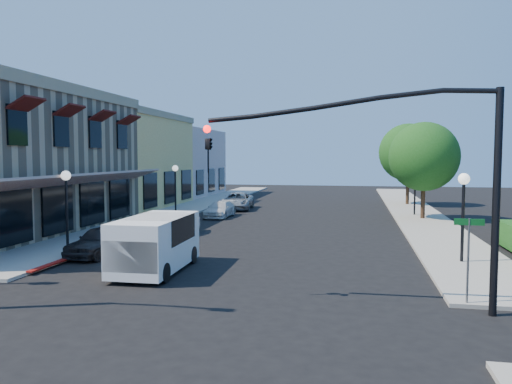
% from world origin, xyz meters
% --- Properties ---
extents(ground, '(120.00, 120.00, 0.00)m').
position_xyz_m(ground, '(0.00, 0.00, 0.00)').
color(ground, black).
rests_on(ground, ground).
extents(sidewalk_left, '(3.50, 50.00, 0.12)m').
position_xyz_m(sidewalk_left, '(-8.75, 27.00, 0.06)').
color(sidewalk_left, gray).
rests_on(sidewalk_left, ground).
extents(sidewalk_right, '(3.50, 50.00, 0.12)m').
position_xyz_m(sidewalk_right, '(8.75, 27.00, 0.06)').
color(sidewalk_right, gray).
rests_on(sidewalk_right, ground).
extents(curb_red_strip, '(0.25, 10.00, 0.06)m').
position_xyz_m(curb_red_strip, '(-6.90, 8.00, 0.00)').
color(curb_red_strip, maroon).
rests_on(curb_red_strip, ground).
extents(yellow_stucco_building, '(10.00, 12.00, 7.60)m').
position_xyz_m(yellow_stucco_building, '(-15.50, 26.00, 3.80)').
color(yellow_stucco_building, '#D7B260').
rests_on(yellow_stucco_building, ground).
extents(pink_stucco_building, '(10.00, 12.00, 7.00)m').
position_xyz_m(pink_stucco_building, '(-15.50, 38.00, 3.50)').
color(pink_stucco_building, tan).
rests_on(pink_stucco_building, ground).
extents(street_tree_a, '(4.56, 4.56, 6.48)m').
position_xyz_m(street_tree_a, '(8.80, 22.00, 4.19)').
color(street_tree_a, black).
rests_on(street_tree_a, ground).
extents(street_tree_b, '(4.94, 4.94, 7.02)m').
position_xyz_m(street_tree_b, '(8.80, 32.00, 4.54)').
color(street_tree_b, black).
rests_on(street_tree_b, ground).
extents(signal_mast_arm, '(8.01, 0.39, 6.00)m').
position_xyz_m(signal_mast_arm, '(5.86, 1.50, 4.09)').
color(signal_mast_arm, black).
rests_on(signal_mast_arm, ground).
extents(street_name_sign, '(0.80, 0.06, 2.50)m').
position_xyz_m(street_name_sign, '(7.50, 2.20, 1.70)').
color(street_name_sign, '#595B5E').
rests_on(street_name_sign, ground).
extents(lamppost_left_near, '(0.44, 0.44, 3.57)m').
position_xyz_m(lamppost_left_near, '(-8.50, 8.00, 2.74)').
color(lamppost_left_near, black).
rests_on(lamppost_left_near, ground).
extents(lamppost_left_far, '(0.44, 0.44, 3.57)m').
position_xyz_m(lamppost_left_far, '(-8.50, 22.00, 2.74)').
color(lamppost_left_far, black).
rests_on(lamppost_left_far, ground).
extents(lamppost_right_near, '(0.44, 0.44, 3.57)m').
position_xyz_m(lamppost_right_near, '(8.50, 8.00, 2.74)').
color(lamppost_right_near, black).
rests_on(lamppost_right_near, ground).
extents(lamppost_right_far, '(0.44, 0.44, 3.57)m').
position_xyz_m(lamppost_right_far, '(8.50, 24.00, 2.74)').
color(lamppost_right_far, black).
rests_on(lamppost_right_far, ground).
extents(white_van, '(2.08, 4.56, 2.01)m').
position_xyz_m(white_van, '(-2.77, 4.50, 1.16)').
color(white_van, white).
rests_on(white_van, ground).
extents(parked_car_a, '(1.94, 3.87, 1.27)m').
position_xyz_m(parked_car_a, '(-6.20, 6.86, 0.63)').
color(parked_car_a, black).
rests_on(parked_car_a, ground).
extents(parked_car_b, '(1.23, 3.29, 1.07)m').
position_xyz_m(parked_car_b, '(-4.80, 13.00, 0.54)').
color(parked_car_b, '#B2B4B7').
rests_on(parked_car_b, ground).
extents(parked_car_c, '(1.61, 3.80, 1.09)m').
position_xyz_m(parked_car_c, '(-4.80, 20.78, 0.55)').
color(parked_car_c, silver).
rests_on(parked_car_c, ground).
extents(parked_car_d, '(2.61, 4.95, 1.33)m').
position_xyz_m(parked_car_d, '(-4.80, 26.00, 0.66)').
color(parked_car_d, '#999A9D').
rests_on(parked_car_d, ground).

